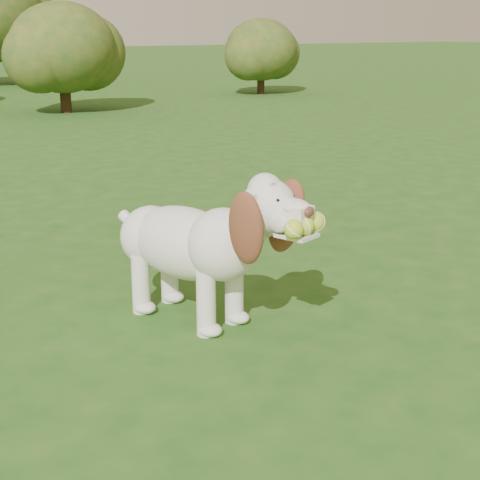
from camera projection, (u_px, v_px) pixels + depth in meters
name	position (u px, v px, depth m)	size (l,w,h in m)	color
ground	(143.00, 294.00, 3.51)	(80.00, 80.00, 0.00)	#1E4B15
dog	(201.00, 239.00, 3.08)	(0.63, 1.04, 0.70)	silver
shrub_c	(62.00, 48.00, 10.47)	(1.51, 1.51, 1.57)	#382314
shrub_d	(261.00, 50.00, 13.38)	(1.31, 1.31, 1.35)	#382314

